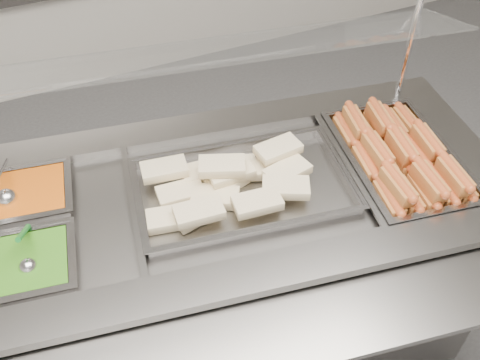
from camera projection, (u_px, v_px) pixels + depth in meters
name	position (u px, v px, depth m)	size (l,w,h in m)	color
steam_counter	(227.00, 270.00, 1.86)	(1.80, 1.02, 0.81)	slate
tray_rail	(271.00, 332.00, 1.29)	(1.64, 0.59, 0.05)	slate
sneeze_guard	(206.00, 55.00, 1.48)	(1.52, 0.50, 0.40)	silver
pan_hotdogs	(397.00, 164.00, 1.71)	(0.38, 0.54, 0.09)	gray
pan_wraps	(243.00, 190.00, 1.60)	(0.67, 0.46, 0.06)	gray
pan_beans	(24.00, 202.00, 1.58)	(0.30, 0.26, 0.09)	gray
pan_peas	(22.00, 272.00, 1.40)	(0.30, 0.26, 0.09)	gray
hotdogs_in_buns	(400.00, 155.00, 1.67)	(0.34, 0.50, 0.11)	#A45C22
tortilla_wraps	(227.00, 183.00, 1.57)	(0.52, 0.33, 0.09)	beige
ladle	(7.00, 197.00, 1.54)	(0.06, 0.18, 0.12)	silver
serving_spoon	(28.00, 261.00, 1.37)	(0.05, 0.16, 0.13)	silver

